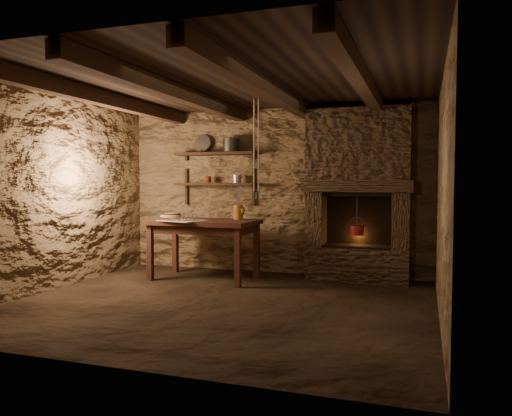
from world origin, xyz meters
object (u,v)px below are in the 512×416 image
(work_table, at_px, (204,247))
(stoneware_jug, at_px, (239,205))
(wooden_bowl, at_px, (171,216))
(red_pot, at_px, (357,230))
(iron_stockpot, at_px, (231,146))

(work_table, bearing_deg, stoneware_jug, 28.61)
(work_table, distance_m, wooden_bowl, 0.65)
(work_table, bearing_deg, red_pot, 16.90)
(wooden_bowl, distance_m, iron_stockpot, 1.36)
(work_table, height_order, iron_stockpot, iron_stockpot)
(stoneware_jug, bearing_deg, red_pot, 10.61)
(stoneware_jug, distance_m, red_pot, 1.63)
(iron_stockpot, bearing_deg, red_pot, -3.71)
(stoneware_jug, xyz_separation_m, iron_stockpot, (-0.28, 0.44, 0.84))
(iron_stockpot, bearing_deg, stoneware_jug, -57.16)
(work_table, height_order, red_pot, red_pot)
(stoneware_jug, relative_size, wooden_bowl, 1.50)
(red_pot, bearing_deg, iron_stockpot, 176.29)
(work_table, height_order, wooden_bowl, wooden_bowl)
(stoneware_jug, relative_size, iron_stockpot, 1.98)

